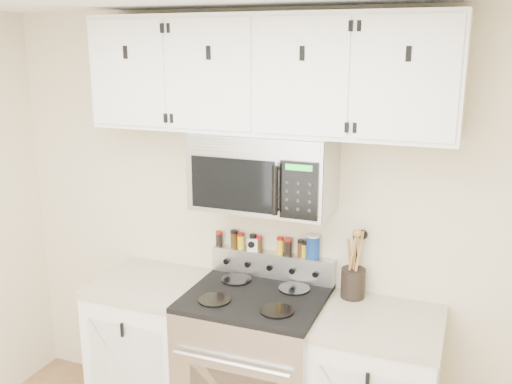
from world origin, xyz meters
TOP-DOWN VIEW (x-y plane):
  - back_wall at (0.00, 1.75)m, footprint 3.50×0.01m
  - range at (0.00, 1.43)m, footprint 0.76×0.65m
  - base_cabinet_left at (-0.69, 1.45)m, footprint 0.64×0.62m
  - microwave at (0.00, 1.55)m, footprint 0.76×0.44m
  - upper_cabinets at (-0.00, 1.58)m, footprint 2.00×0.35m
  - utensil_crock at (0.50, 1.66)m, footprint 0.14×0.14m
  - kitchen_timer at (-0.13, 1.71)m, footprint 0.08×0.07m
  - salt_canister at (0.25, 1.71)m, footprint 0.08×0.08m
  - spice_jar_0 at (-0.35, 1.71)m, footprint 0.04×0.04m
  - spice_jar_1 at (-0.25, 1.71)m, footprint 0.04×0.04m
  - spice_jar_2 at (-0.21, 1.71)m, footprint 0.04×0.04m
  - spice_jar_3 at (-0.13, 1.71)m, footprint 0.04×0.04m
  - spice_jar_4 at (-0.09, 1.71)m, footprint 0.04×0.04m
  - spice_jar_5 at (0.05, 1.71)m, footprint 0.04×0.04m
  - spice_jar_6 at (0.10, 1.71)m, footprint 0.05×0.05m
  - spice_jar_7 at (0.17, 1.71)m, footprint 0.04×0.04m
  - spice_jar_8 at (0.19, 1.71)m, footprint 0.04×0.04m

SIDE VIEW (x-z plane):
  - base_cabinet_left at x=-0.69m, z-range 0.00..0.92m
  - range at x=0.00m, z-range -0.06..1.04m
  - utensil_crock at x=0.50m, z-range 0.82..1.22m
  - kitchen_timer at x=-0.13m, z-range 1.10..1.18m
  - spice_jar_4 at x=-0.09m, z-range 1.10..1.19m
  - spice_jar_0 at x=-0.35m, z-range 1.10..1.19m
  - spice_jar_8 at x=0.19m, z-range 1.10..1.20m
  - spice_jar_2 at x=-0.21m, z-range 1.10..1.20m
  - spice_jar_3 at x=-0.13m, z-range 1.10..1.20m
  - spice_jar_7 at x=0.17m, z-range 1.10..1.20m
  - spice_jar_6 at x=0.10m, z-range 1.10..1.20m
  - spice_jar_5 at x=0.05m, z-range 1.10..1.20m
  - spice_jar_1 at x=-0.25m, z-range 1.10..1.21m
  - salt_canister at x=0.25m, z-range 1.10..1.24m
  - back_wall at x=0.00m, z-range 0.00..2.50m
  - microwave at x=0.00m, z-range 1.42..1.84m
  - upper_cabinets at x=0.00m, z-range 1.84..2.46m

